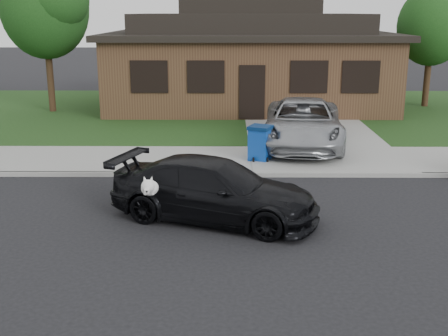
{
  "coord_description": "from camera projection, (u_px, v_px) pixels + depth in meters",
  "views": [
    {
      "loc": [
        3.1,
        -10.91,
        4.26
      ],
      "look_at": [
        3.0,
        0.42,
        1.1
      ],
      "focal_mm": 45.0,
      "sensor_mm": 36.0,
      "label": 1
    }
  ],
  "objects": [
    {
      "name": "recycling_bin",
      "position": [
        260.0,
        143.0,
        16.13
      ],
      "size": [
        0.8,
        0.8,
        1.0
      ],
      "rotation": [
        0.0,
        0.0,
        -0.42
      ],
      "color": "#0E3C9B",
      "rests_on": "sidewalk"
    },
    {
      "name": "sedan",
      "position": [
        214.0,
        190.0,
        11.79
      ],
      "size": [
        4.79,
        3.21,
        1.29
      ],
      "rotation": [
        0.0,
        0.0,
        1.22
      ],
      "color": "black",
      "rests_on": "ground"
    },
    {
      "name": "minivan",
      "position": [
        303.0,
        123.0,
        17.76
      ],
      "size": [
        3.02,
        5.49,
        1.46
      ],
      "primitive_type": "imported",
      "rotation": [
        0.0,
        0.0,
        -0.12
      ],
      "color": "#A2A5A9",
      "rests_on": "driveway"
    },
    {
      "name": "ground",
      "position": [
        80.0,
        224.0,
        11.68
      ],
      "size": [
        120.0,
        120.0,
        0.0
      ],
      "primitive_type": "plane",
      "color": "black",
      "rests_on": "ground"
    },
    {
      "name": "tree_0",
      "position": [
        47.0,
        6.0,
        22.91
      ],
      "size": [
        3.78,
        3.6,
        6.34
      ],
      "color": "#332114",
      "rests_on": "ground"
    },
    {
      "name": "house",
      "position": [
        249.0,
        60.0,
        25.51
      ],
      "size": [
        12.6,
        8.6,
        4.65
      ],
      "color": "#422B1C",
      "rests_on": "ground"
    },
    {
      "name": "sidewalk",
      "position": [
        123.0,
        160.0,
        16.48
      ],
      "size": [
        60.0,
        3.0,
        0.12
      ],
      "primitive_type": "cube",
      "color": "gray",
      "rests_on": "ground"
    },
    {
      "name": "curb",
      "position": [
        113.0,
        174.0,
        15.03
      ],
      "size": [
        60.0,
        0.12,
        0.12
      ],
      "primitive_type": "cube",
      "color": "gray",
      "rests_on": "ground"
    },
    {
      "name": "lawn",
      "position": [
        157.0,
        113.0,
        24.18
      ],
      "size": [
        60.0,
        13.0,
        0.13
      ],
      "primitive_type": "cube",
      "color": "#193814",
      "rests_on": "ground"
    },
    {
      "name": "tree_1",
      "position": [
        436.0,
        25.0,
        24.44
      ],
      "size": [
        3.15,
        3.0,
        5.25
      ],
      "color": "#332114",
      "rests_on": "ground"
    },
    {
      "name": "driveway",
      "position": [
        305.0,
        126.0,
        21.24
      ],
      "size": [
        4.5,
        13.0,
        0.14
      ],
      "primitive_type": "cube",
      "color": "gray",
      "rests_on": "ground"
    }
  ]
}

